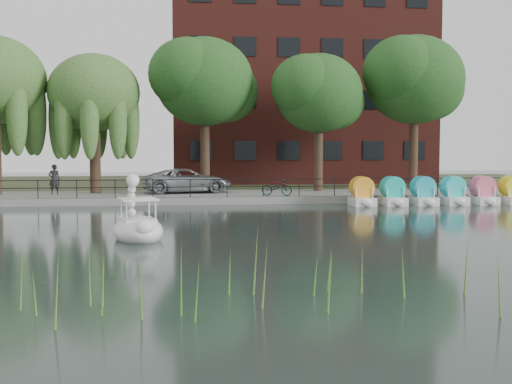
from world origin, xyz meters
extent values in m
plane|color=#303F3A|center=(0.00, 0.00, 0.00)|extent=(120.00, 120.00, 0.00)
cube|color=gray|center=(0.00, 16.00, 0.20)|extent=(40.00, 6.00, 0.40)
cube|color=gray|center=(0.00, 13.05, 0.20)|extent=(40.00, 0.25, 0.40)
cube|color=#47512D|center=(0.00, 30.00, 0.18)|extent=(60.00, 22.00, 0.36)
cylinder|color=black|center=(0.00, 13.25, 1.35)|extent=(32.00, 0.04, 0.04)
cylinder|color=black|center=(0.00, 13.25, 0.95)|extent=(32.00, 0.04, 0.04)
cylinder|color=black|center=(0.00, 13.25, 0.90)|extent=(0.05, 0.05, 1.00)
cube|color=#4C1E16|center=(7.00, 30.00, 9.36)|extent=(20.00, 10.00, 18.00)
cylinder|color=#473323|center=(-7.50, 17.00, 2.30)|extent=(0.60, 0.60, 3.80)
ellipsoid|color=olive|center=(-7.50, 17.00, 6.29)|extent=(5.32, 5.32, 4.52)
cylinder|color=#473323|center=(-1.00, 18.00, 2.65)|extent=(0.60, 0.60, 4.50)
ellipsoid|color=#2D6125|center=(-1.00, 18.00, 7.10)|extent=(6.00, 6.00, 5.10)
cylinder|color=#473323|center=(6.00, 17.50, 2.42)|extent=(0.60, 0.60, 4.05)
ellipsoid|color=#2D6125|center=(6.00, 17.50, 6.43)|extent=(5.40, 5.40, 4.59)
cylinder|color=#473323|center=(12.50, 18.50, 2.76)|extent=(0.60, 0.60, 4.72)
ellipsoid|color=#2D6125|center=(12.50, 18.50, 7.44)|extent=(6.30, 6.30, 5.36)
imported|color=gray|center=(-2.11, 16.60, 1.23)|extent=(3.73, 6.34, 1.66)
imported|color=gray|center=(2.83, 13.79, 0.90)|extent=(1.17, 1.82, 1.00)
imported|color=black|center=(-9.71, 16.23, 1.39)|extent=(0.78, 0.58, 1.98)
ellipsoid|color=white|center=(-3.96, 0.15, 0.29)|extent=(2.21, 2.90, 0.57)
cube|color=white|center=(-3.93, 0.06, 0.57)|extent=(1.30, 1.37, 0.29)
cube|color=white|center=(-3.94, 0.11, 1.37)|extent=(1.48, 1.55, 0.06)
ellipsoid|color=white|center=(-3.68, -0.91, 0.53)|extent=(0.70, 0.60, 0.53)
sphere|color=white|center=(-4.17, 0.99, 1.96)|extent=(0.46, 0.46, 0.46)
cone|color=black|center=(-4.25, 1.28, 1.93)|extent=(0.25, 0.29, 0.19)
cylinder|color=yellow|center=(-4.21, 1.15, 1.94)|extent=(0.26, 0.15, 0.25)
cube|color=white|center=(7.11, 11.60, 0.22)|extent=(1.15, 1.70, 0.44)
cylinder|color=#F7A125|center=(7.11, 11.70, 0.95)|extent=(0.90, 1.20, 0.90)
cube|color=white|center=(8.81, 11.60, 0.22)|extent=(1.15, 1.70, 0.44)
cylinder|color=#1BBDB3|center=(8.81, 11.70, 0.95)|extent=(0.90, 1.20, 0.90)
cube|color=white|center=(10.51, 11.60, 0.22)|extent=(1.15, 1.70, 0.44)
cylinder|color=#24B1C9|center=(10.51, 11.70, 0.95)|extent=(0.90, 1.20, 0.90)
cube|color=white|center=(12.21, 11.60, 0.22)|extent=(1.15, 1.70, 0.44)
cylinder|color=#2ED0D4|center=(12.21, 11.70, 0.95)|extent=(0.90, 1.20, 0.90)
cube|color=white|center=(13.91, 11.60, 0.22)|extent=(1.15, 1.70, 0.44)
cylinder|color=#EB658B|center=(13.91, 11.70, 0.95)|extent=(0.90, 1.20, 0.90)
cylinder|color=yellow|center=(15.61, 11.70, 0.95)|extent=(0.90, 1.20, 0.90)
camera|label=1|loc=(-2.53, -21.58, 3.10)|focal=45.00mm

